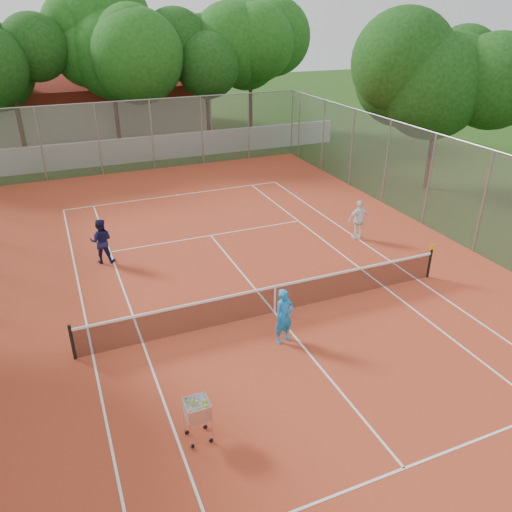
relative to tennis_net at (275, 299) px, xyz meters
name	(u,v)px	position (x,y,z in m)	size (l,w,h in m)	color
ground	(275,313)	(0.00, 0.00, -0.51)	(120.00, 120.00, 0.00)	#1B380F
court_pad	(275,313)	(0.00, 0.00, -0.50)	(18.00, 34.00, 0.02)	#B94124
court_lines	(275,312)	(0.00, 0.00, -0.49)	(10.98, 23.78, 0.01)	white
tennis_net	(275,299)	(0.00, 0.00, 0.00)	(11.88, 0.10, 0.98)	black
perimeter_fence	(276,256)	(0.00, 0.00, 1.49)	(18.00, 34.00, 4.00)	slate
boundary_wall	(147,149)	(0.00, 19.00, 0.24)	(26.00, 0.30, 1.50)	silver
clubhouse	(92,102)	(-2.00, 29.00, 1.69)	(16.40, 9.00, 4.40)	beige
tropical_trees	(131,71)	(0.00, 22.00, 4.49)	(29.00, 19.00, 10.00)	#0E360D
player_near	(284,316)	(-0.39, -1.45, 0.34)	(0.60, 0.40, 1.66)	#1986DA
player_far_left	(101,241)	(-4.43, 5.64, 0.36)	(0.83, 0.64, 1.70)	#171946
player_far_right	(359,220)	(5.51, 3.81, 0.33)	(0.96, 0.40, 1.64)	white
ball_hopper	(198,419)	(-3.67, -3.99, 0.08)	(0.55, 0.55, 1.14)	silver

